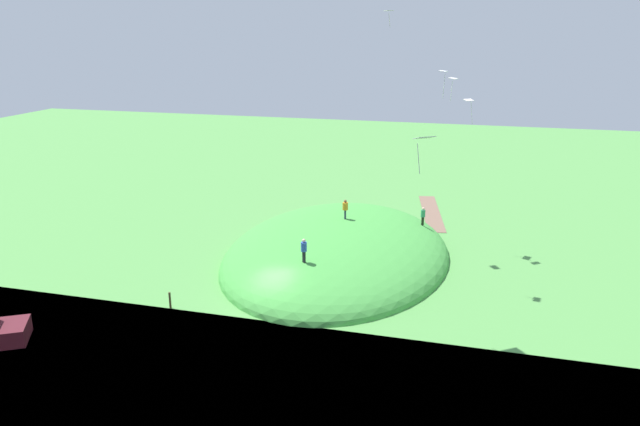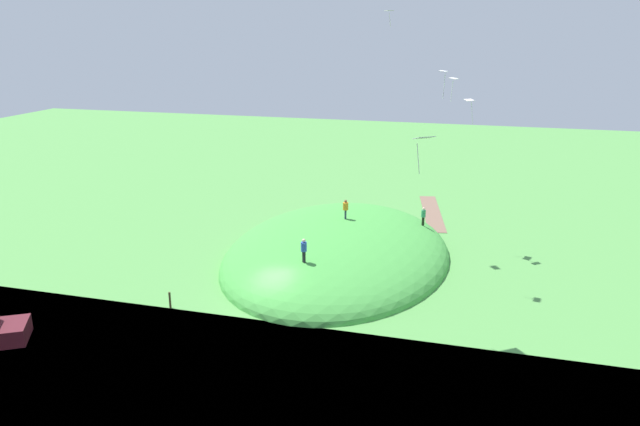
# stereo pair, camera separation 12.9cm
# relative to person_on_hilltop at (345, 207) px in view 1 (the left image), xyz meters

# --- Properties ---
(ground_plane) EXTENTS (160.00, 160.00, 0.00)m
(ground_plane) POSITION_rel_person_on_hilltop_xyz_m (-10.98, 2.45, -3.49)
(ground_plane) COLOR #509345
(grass_hill) EXTENTS (24.27, 17.25, 5.05)m
(grass_hill) POSITION_rel_person_on_hilltop_xyz_m (-1.72, 0.18, -3.49)
(grass_hill) COLOR green
(grass_hill) RESTS_ON ground_plane
(dirt_path) EXTENTS (11.92, 3.59, 0.04)m
(dirt_path) POSITION_rel_person_on_hilltop_xyz_m (11.55, -6.02, -3.47)
(dirt_path) COLOR brown
(dirt_path) RESTS_ON ground_plane
(person_on_hilltop) EXTENTS (0.56, 0.56, 1.59)m
(person_on_hilltop) POSITION_rel_person_on_hilltop_xyz_m (0.00, 0.00, 0.00)
(person_on_hilltop) COLOR #283244
(person_on_hilltop) RESTS_ON grass_hill
(person_with_child) EXTENTS (0.52, 0.52, 1.56)m
(person_with_child) POSITION_rel_person_on_hilltop_xyz_m (2.96, -5.92, -1.01)
(person_with_child) COLOR black
(person_with_child) RESTS_ON grass_hill
(person_watching_kites) EXTENTS (0.55, 0.55, 1.68)m
(person_watching_kites) POSITION_rel_person_on_hilltop_xyz_m (-8.69, 0.88, -0.38)
(person_watching_kites) COLOR black
(person_watching_kites) RESTS_ON grass_hill
(kite_0) EXTENTS (0.76, 0.59, 1.81)m
(kite_0) POSITION_rel_person_on_hilltop_xyz_m (-3.91, -7.28, 10.79)
(kite_0) COLOR white
(kite_3) EXTENTS (0.95, 0.80, 1.81)m
(kite_3) POSITION_rel_person_on_hilltop_xyz_m (3.57, -7.59, 9.81)
(kite_3) COLOR white
(kite_4) EXTENTS (1.20, 1.28, 2.12)m
(kite_4) POSITION_rel_person_on_hilltop_xyz_m (-11.79, -6.94, 7.82)
(kite_4) COLOR white
(kite_5) EXTENTS (0.90, 0.82, 1.18)m
(kite_5) POSITION_rel_person_on_hilltop_xyz_m (1.70, -2.73, 14.80)
(kite_5) COLOR #F4E6CE
(kite_6) EXTENTS (0.81, 0.84, 1.92)m
(kite_6) POSITION_rel_person_on_hilltop_xyz_m (2.43, -8.96, 8.27)
(kite_6) COLOR white
(mooring_post) EXTENTS (0.14, 0.14, 1.11)m
(mooring_post) POSITION_rel_person_on_hilltop_xyz_m (-13.51, 8.38, -2.93)
(mooring_post) COLOR #4F4A26
(mooring_post) RESTS_ON ground_plane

